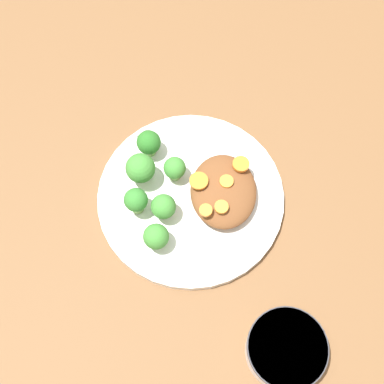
{
  "coord_description": "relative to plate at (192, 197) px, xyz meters",
  "views": [
    {
      "loc": [
        -0.3,
        0.0,
        0.75
      ],
      "look_at": [
        0.0,
        0.0,
        0.03
      ],
      "focal_mm": 50.0,
      "sensor_mm": 36.0,
      "label": 1
    }
  ],
  "objects": [
    {
      "name": "broccoli_floret_5",
      "position": [
        0.03,
        0.02,
        0.03
      ],
      "size": [
        0.03,
        0.03,
        0.04
      ],
      "color": "#7FA85B",
      "rests_on": "plate"
    },
    {
      "name": "ground_plane",
      "position": [
        0.0,
        0.0,
        -0.01
      ],
      "size": [
        4.0,
        4.0,
        0.0
      ],
      "primitive_type": "plane",
      "color": "brown"
    },
    {
      "name": "broccoli_floret_4",
      "position": [
        -0.07,
        0.05,
        0.03
      ],
      "size": [
        0.04,
        0.04,
        0.05
      ],
      "color": "#759E51",
      "rests_on": "plate"
    },
    {
      "name": "carrot_slice_4",
      "position": [
        0.01,
        -0.01,
        0.04
      ],
      "size": [
        0.03,
        0.03,
        0.0
      ],
      "primitive_type": "cylinder",
      "color": "orange",
      "rests_on": "stew_mound"
    },
    {
      "name": "carrot_slice_2",
      "position": [
        0.03,
        -0.07,
        0.04
      ],
      "size": [
        0.02,
        0.02,
        0.01
      ],
      "primitive_type": "cylinder",
      "color": "orange",
      "rests_on": "stew_mound"
    },
    {
      "name": "broccoli_floret_0",
      "position": [
        -0.03,
        0.04,
        0.03
      ],
      "size": [
        0.04,
        0.04,
        0.05
      ],
      "color": "#7FA85B",
      "rests_on": "plate"
    },
    {
      "name": "plate",
      "position": [
        0.0,
        0.0,
        0.0
      ],
      "size": [
        0.28,
        0.28,
        0.02
      ],
      "color": "silver",
      "rests_on": "ground_plane"
    },
    {
      "name": "broccoli_floret_1",
      "position": [
        0.08,
        0.06,
        0.03
      ],
      "size": [
        0.04,
        0.04,
        0.05
      ],
      "color": "#759E51",
      "rests_on": "plate"
    },
    {
      "name": "carrot_slice_3",
      "position": [
        -0.03,
        -0.04,
        0.04
      ],
      "size": [
        0.02,
        0.02,
        0.01
      ],
      "primitive_type": "cylinder",
      "color": "orange",
      "rests_on": "stew_mound"
    },
    {
      "name": "carrot_slice_0",
      "position": [
        -0.04,
        -0.02,
        0.04
      ],
      "size": [
        0.02,
        0.02,
        0.01
      ],
      "primitive_type": "cylinder",
      "color": "orange",
      "rests_on": "stew_mound"
    },
    {
      "name": "broccoli_floret_3",
      "position": [
        0.03,
        0.07,
        0.04
      ],
      "size": [
        0.04,
        0.04,
        0.06
      ],
      "color": "#7FA85B",
      "rests_on": "plate"
    },
    {
      "name": "broccoli_floret_2",
      "position": [
        -0.02,
        0.08,
        0.04
      ],
      "size": [
        0.03,
        0.03,
        0.05
      ],
      "color": "#759E51",
      "rests_on": "plate"
    },
    {
      "name": "dip_bowl",
      "position": [
        -0.22,
        -0.12,
        0.02
      ],
      "size": [
        0.11,
        0.11,
        0.04
      ],
      "color": "silver",
      "rests_on": "ground_plane"
    },
    {
      "name": "carrot_slice_1",
      "position": [
        0.01,
        -0.05,
        0.04
      ],
      "size": [
        0.02,
        0.02,
        0.0
      ],
      "primitive_type": "cylinder",
      "color": "orange",
      "rests_on": "stew_mound"
    },
    {
      "name": "stew_mound",
      "position": [
        0.0,
        -0.05,
        0.02
      ],
      "size": [
        0.12,
        0.1,
        0.03
      ],
      "primitive_type": "ellipsoid",
      "color": "brown",
      "rests_on": "plate"
    }
  ]
}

